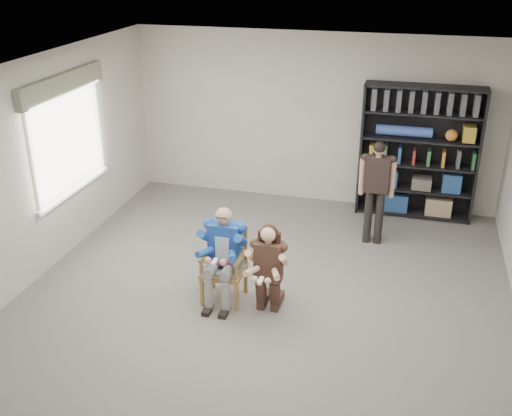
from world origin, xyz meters
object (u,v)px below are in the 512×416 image
(kneeling_woman, at_px, (268,270))
(standing_man, at_px, (376,193))
(seated_man, at_px, (223,255))
(armchair, at_px, (224,265))
(bookshelf, at_px, (418,153))

(kneeling_woman, distance_m, standing_man, 2.39)
(seated_man, height_order, kneeling_woman, seated_man)
(kneeling_woman, bearing_deg, standing_man, 63.78)
(armchair, bearing_deg, bookshelf, 55.55)
(bookshelf, height_order, standing_man, bookshelf)
(seated_man, bearing_deg, standing_man, 51.02)
(kneeling_woman, distance_m, bookshelf, 3.69)
(seated_man, bearing_deg, bookshelf, 55.55)
(bookshelf, relative_size, standing_man, 1.35)
(kneeling_woman, bearing_deg, bookshelf, 64.14)
(seated_man, distance_m, kneeling_woman, 0.59)
(standing_man, bearing_deg, seated_man, -128.96)
(kneeling_woman, bearing_deg, armchair, 168.22)
(bookshelf, distance_m, standing_man, 1.31)
(armchair, xyz_separation_m, kneeling_woman, (0.58, -0.12, 0.09))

